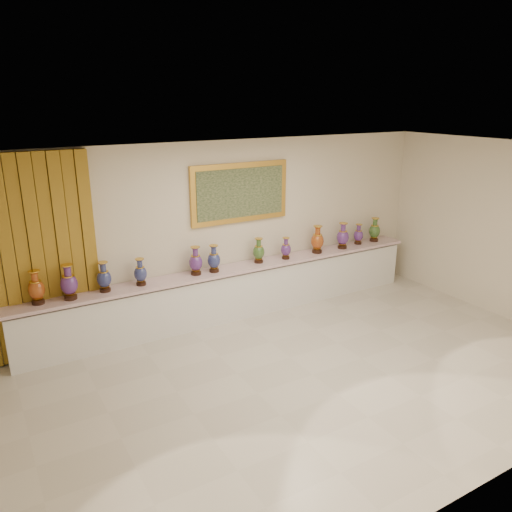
{
  "coord_description": "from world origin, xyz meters",
  "views": [
    {
      "loc": [
        -3.73,
        -4.83,
        3.66
      ],
      "look_at": [
        0.08,
        1.7,
        1.24
      ],
      "focal_mm": 35.0,
      "sensor_mm": 36.0,
      "label": 1
    }
  ],
  "objects_px": {
    "vase_1": "(69,284)",
    "vase_2": "(104,278)",
    "vase_0": "(36,289)",
    "counter": "(235,292)"
  },
  "relations": [
    {
      "from": "vase_0",
      "to": "vase_2",
      "type": "relative_size",
      "value": 1.07
    },
    {
      "from": "counter",
      "to": "vase_2",
      "type": "height_order",
      "value": "vase_2"
    },
    {
      "from": "counter",
      "to": "vase_0",
      "type": "bearing_deg",
      "value": -179.92
    },
    {
      "from": "vase_1",
      "to": "vase_2",
      "type": "relative_size",
      "value": 1.13
    },
    {
      "from": "counter",
      "to": "vase_2",
      "type": "bearing_deg",
      "value": -179.86
    },
    {
      "from": "vase_1",
      "to": "counter",
      "type": "bearing_deg",
      "value": 1.23
    },
    {
      "from": "vase_0",
      "to": "vase_1",
      "type": "relative_size",
      "value": 0.95
    },
    {
      "from": "counter",
      "to": "vase_0",
      "type": "xyz_separation_m",
      "value": [
        -3.11,
        -0.0,
        0.68
      ]
    },
    {
      "from": "vase_2",
      "to": "vase_1",
      "type": "bearing_deg",
      "value": -174.06
    },
    {
      "from": "vase_1",
      "to": "vase_2",
      "type": "distance_m",
      "value": 0.51
    }
  ]
}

